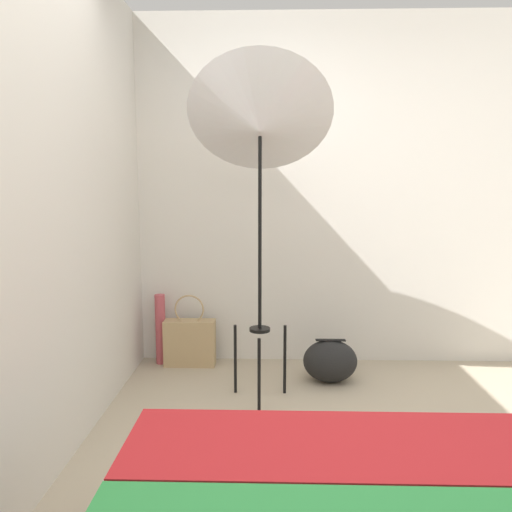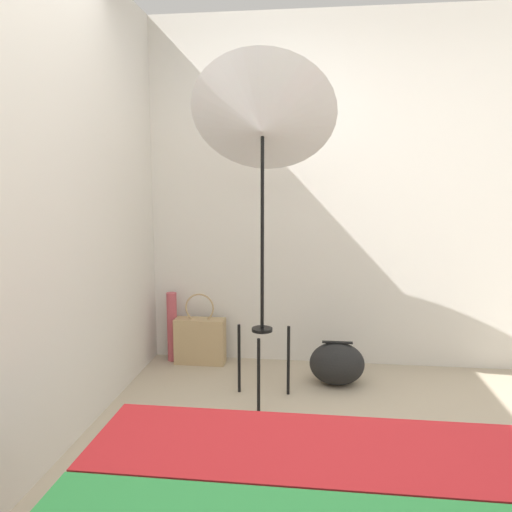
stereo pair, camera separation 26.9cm
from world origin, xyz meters
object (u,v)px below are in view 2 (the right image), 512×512
object	(u,v)px
photo_umbrella	(262,125)
tote_bag	(200,340)
duffel_bag	(337,363)
paper_roll	(172,327)

from	to	relation	value
photo_umbrella	tote_bag	bearing A→B (deg)	132.67
photo_umbrella	tote_bag	size ratio (longest dim) A/B	3.84
tote_bag	duffel_bag	world-z (taller)	tote_bag
photo_umbrella	tote_bag	world-z (taller)	photo_umbrella
tote_bag	paper_roll	size ratio (longest dim) A/B	1.02
tote_bag	paper_roll	bearing A→B (deg)	171.36
tote_bag	photo_umbrella	bearing A→B (deg)	-47.33
duffel_bag	paper_roll	world-z (taller)	paper_roll
tote_bag	duffel_bag	xyz separation A→B (m)	(1.03, -0.29, -0.04)
duffel_bag	tote_bag	bearing A→B (deg)	164.40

